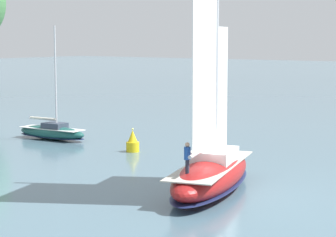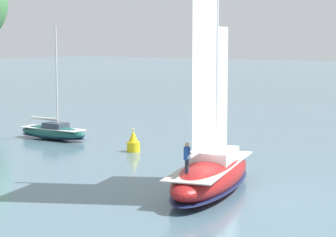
% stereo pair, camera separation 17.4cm
% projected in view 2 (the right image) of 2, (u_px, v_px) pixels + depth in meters
% --- Properties ---
extents(ground_plane, '(400.00, 400.00, 0.00)m').
position_uv_depth(ground_plane, '(211.00, 191.00, 36.66)').
color(ground_plane, slate).
extents(sailboat_main, '(11.67, 6.29, 15.44)m').
position_uv_depth(sailboat_main, '(211.00, 170.00, 36.53)').
color(sailboat_main, maroon).
rests_on(sailboat_main, ground).
extents(sailboat_moored_near_marina, '(2.40, 7.06, 9.56)m').
position_uv_depth(sailboat_moored_near_marina, '(53.00, 132.00, 55.37)').
color(sailboat_moored_near_marina, '#194C47').
rests_on(sailboat_moored_near_marina, ground).
extents(channel_buoy, '(0.99, 0.99, 1.80)m').
position_uv_depth(channel_buoy, '(133.00, 142.00, 49.34)').
color(channel_buoy, yellow).
rests_on(channel_buoy, ground).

